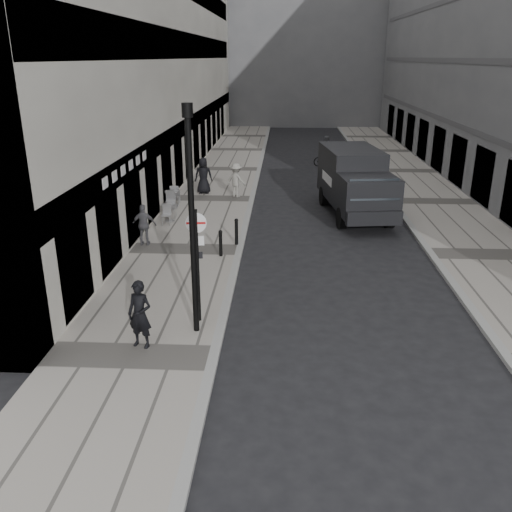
{
  "coord_description": "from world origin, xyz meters",
  "views": [
    {
      "loc": [
        1.6,
        -8.41,
        6.81
      ],
      "look_at": [
        0.84,
        6.24,
        1.4
      ],
      "focal_mm": 38.0,
      "sensor_mm": 36.0,
      "label": 1
    }
  ],
  "objects_px": {
    "sign_post": "(197,251)",
    "lamppost": "(192,212)",
    "cyclist": "(327,154)",
    "walking_man": "(140,315)",
    "panel_van": "(355,179)"
  },
  "relations": [
    {
      "from": "sign_post",
      "to": "lamppost",
      "type": "bearing_deg",
      "value": -95.78
    },
    {
      "from": "lamppost",
      "to": "cyclist",
      "type": "relative_size",
      "value": 2.92
    },
    {
      "from": "walking_man",
      "to": "cyclist",
      "type": "xyz_separation_m",
      "value": [
        6.2,
        24.4,
        -0.21
      ]
    },
    {
      "from": "sign_post",
      "to": "cyclist",
      "type": "distance_m",
      "value": 23.53
    },
    {
      "from": "cyclist",
      "to": "sign_post",
      "type": "bearing_deg",
      "value": -119.9
    },
    {
      "from": "walking_man",
      "to": "sign_post",
      "type": "xyz_separation_m",
      "value": [
        1.21,
        1.45,
        1.13
      ]
    },
    {
      "from": "walking_man",
      "to": "cyclist",
      "type": "height_order",
      "value": "cyclist"
    },
    {
      "from": "panel_van",
      "to": "cyclist",
      "type": "relative_size",
      "value": 3.28
    },
    {
      "from": "walking_man",
      "to": "sign_post",
      "type": "distance_m",
      "value": 2.2
    },
    {
      "from": "sign_post",
      "to": "cyclist",
      "type": "height_order",
      "value": "sign_post"
    },
    {
      "from": "panel_van",
      "to": "sign_post",
      "type": "bearing_deg",
      "value": -123.09
    },
    {
      "from": "sign_post",
      "to": "lamppost",
      "type": "height_order",
      "value": "lamppost"
    },
    {
      "from": "sign_post",
      "to": "panel_van",
      "type": "xyz_separation_m",
      "value": [
        5.37,
        11.15,
        -0.47
      ]
    },
    {
      "from": "cyclist",
      "to": "panel_van",
      "type": "bearing_deg",
      "value": -105.78
    },
    {
      "from": "walking_man",
      "to": "panel_van",
      "type": "xyz_separation_m",
      "value": [
        6.58,
        12.61,
        0.67
      ]
    }
  ]
}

